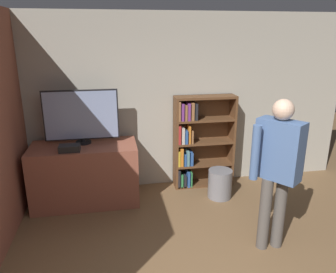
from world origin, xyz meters
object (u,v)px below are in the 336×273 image
(bookshelf, at_px, (197,142))
(person, at_px, (277,163))
(television, at_px, (81,116))
(game_console, at_px, (70,148))
(waste_bin, at_px, (220,184))

(bookshelf, xyz_separation_m, person, (0.41, -1.75, 0.31))
(television, xyz_separation_m, person, (2.15, -1.58, -0.22))
(game_console, height_order, person, person)
(television, relative_size, waste_bin, 2.37)
(television, relative_size, game_console, 3.71)
(person, distance_m, waste_bin, 1.52)
(game_console, xyz_separation_m, bookshelf, (1.90, 0.48, -0.18))
(television, height_order, waste_bin, television)
(television, bearing_deg, bookshelf, 5.52)
(game_console, height_order, waste_bin, game_console)
(game_console, distance_m, waste_bin, 2.25)
(bookshelf, bearing_deg, waste_bin, -64.06)
(game_console, height_order, bookshelf, bookshelf)
(television, bearing_deg, waste_bin, -9.03)
(bookshelf, distance_m, person, 1.82)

